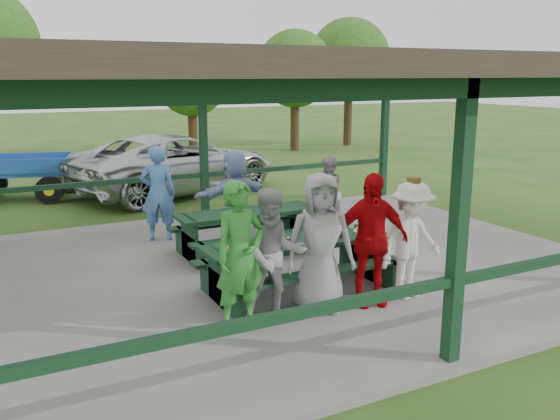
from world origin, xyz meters
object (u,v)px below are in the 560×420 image
picnic_table_far (248,226)px  farm_trailer (20,176)px  pickup_truck (176,164)px  spectator_lblue (235,196)px  spectator_blue (158,193)px  contestant_grey_left (274,256)px  spectator_grey (327,193)px  picnic_table_near (298,258)px  contestant_grey_mid (320,243)px  contestant_red (370,239)px  contestant_green (240,256)px  contestant_white_fedora (411,240)px

picnic_table_far → farm_trailer: bearing=113.4°
pickup_truck → farm_trailer: pickup_truck is taller
spectator_lblue → spectator_blue: bearing=-44.5°
contestant_grey_left → spectator_grey: bearing=63.0°
picnic_table_far → contestant_grey_left: (-0.89, -2.77, 0.37)m
picnic_table_near → contestant_grey_mid: 0.89m
contestant_grey_left → contestant_red: contestant_red is taller
picnic_table_near → contestant_green: (-1.23, -0.80, 0.44)m
contestant_red → spectator_grey: 3.94m
picnic_table_far → contestant_grey_mid: (-0.22, -2.77, 0.44)m
contestant_grey_left → spectator_grey: (2.95, 3.51, -0.11)m
contestant_red → farm_trailer: size_ratio=0.52×
pickup_truck → picnic_table_far: bearing=155.1°
picnic_table_far → contestant_green: size_ratio=1.34×
contestant_red → pickup_truck: bearing=104.9°
contestant_grey_mid → spectator_blue: 4.39m
contestant_white_fedora → spectator_blue: 4.99m
contestant_white_fedora → contestant_green: bearing=170.9°
pickup_truck → contestant_grey_mid: bearing=155.7°
contestant_grey_left → contestant_grey_mid: bearing=13.3°
farm_trailer → contestant_green: bearing=-64.1°
farm_trailer → spectator_lblue: bearing=-46.9°
contestant_green → spectator_blue: contestant_green is taller
spectator_lblue → contestant_green: bearing=51.9°
contestant_green → contestant_white_fedora: (2.48, -0.13, -0.09)m
picnic_table_far → contestant_white_fedora: (1.12, -2.93, 0.35)m
spectator_lblue → contestant_grey_mid: bearing=68.5°
picnic_table_near → contestant_red: bearing=-54.8°
contestant_grey_left → spectator_lblue: 3.76m
spectator_blue → farm_trailer: (-1.98, 5.62, -0.39)m
spectator_lblue → spectator_grey: 1.94m
contestant_grey_mid → contestant_white_fedora: contestant_grey_mid is taller
contestant_green → picnic_table_far: bearing=56.7°
contestant_white_fedora → pickup_truck: 9.15m
picnic_table_near → contestant_white_fedora: (1.25, -0.93, 0.34)m
contestant_grey_left → pickup_truck: (1.58, 8.98, -0.15)m
contestant_white_fedora → spectator_grey: bearing=69.4°
picnic_table_near → contestant_grey_mid: (-0.10, -0.77, 0.44)m
picnic_table_far → contestant_grey_mid: size_ratio=1.34×
contestant_grey_mid → spectator_grey: contestant_grey_mid is taller
picnic_table_far → spectator_lblue: 0.94m
contestant_grey_mid → picnic_table_far: bearing=102.1°
contestant_grey_mid → spectator_lblue: contestant_grey_mid is taller
contestant_green → contestant_red: size_ratio=1.02×
contestant_green → farm_trailer: (-1.74, 9.95, -0.42)m
farm_trailer → contestant_grey_mid: bearing=-57.8°
contestant_grey_mid → spectator_lblue: 3.63m
picnic_table_near → contestant_grey_mid: bearing=-97.3°
picnic_table_near → contestant_white_fedora: bearing=-36.7°
contestant_green → contestant_grey_mid: contestant_green is taller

